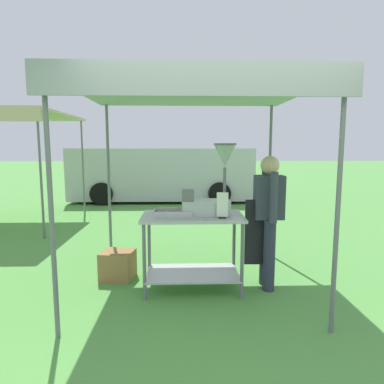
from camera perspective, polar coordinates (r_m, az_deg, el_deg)
ground_plane at (r=9.06m, az=0.52°, el=-3.30°), size 70.00×70.00×0.00m
stall_canopy at (r=4.03m, az=0.05°, el=16.22°), size 2.71×2.52×2.40m
donut_cart at (r=4.02m, az=0.09°, el=-7.70°), size 1.19×0.68×0.91m
donut_tray at (r=3.92m, az=-3.34°, el=-3.74°), size 0.45×0.29×0.07m
donut_fryer at (r=3.91m, az=3.28°, el=0.60°), size 0.63×0.28×0.84m
menu_sign at (r=3.77m, az=5.22°, el=-2.57°), size 0.13×0.05×0.29m
vendor at (r=4.12m, az=12.84°, el=-3.84°), size 0.45×0.53×1.61m
supply_crate at (r=4.57m, az=-12.56°, el=-12.06°), size 0.46×0.43×0.37m
van_silver at (r=10.95m, az=-4.97°, el=3.19°), size 5.72×2.13×1.69m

